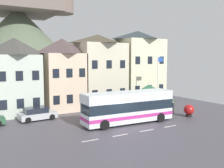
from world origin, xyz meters
TOP-DOWN VIEW (x-y plane):
  - ground_plane at (0.00, -0.00)m, footprint 40.00×60.00m
  - townhouse_01 at (-7.96, 11.59)m, footprint 5.47×5.25m
  - townhouse_02 at (-1.98, 11.52)m, footprint 5.18×5.10m
  - townhouse_03 at (3.72, 12.27)m, footprint 6.49×6.61m
  - townhouse_04 at (10.73, 12.09)m, footprint 6.74×6.25m
  - hilltop_castle at (-3.68, 30.81)m, footprint 32.36×32.36m
  - transit_bus at (1.53, 1.02)m, footprint 10.13×2.98m
  - bus_shelter at (6.96, 4.44)m, footprint 3.60×3.60m
  - parked_car_00 at (-6.51, 7.36)m, footprint 4.18×2.21m
  - parked_car_01 at (11.29, 7.15)m, footprint 4.04×2.34m
  - parked_car_02 at (6.66, 6.23)m, footprint 4.37×2.00m
  - pedestrian_00 at (8.93, 2.11)m, footprint 0.32×0.32m
  - pedestrian_01 at (5.76, 3.30)m, footprint 0.35×0.35m
  - pedestrian_02 at (7.16, 2.86)m, footprint 0.34×0.37m
  - public_bench at (6.74, 6.87)m, footprint 1.78×0.48m
  - flagpole at (8.88, 4.93)m, footprint 0.95×0.10m
  - harbour_buoy at (9.40, -0.11)m, footprint 1.21×1.21m

SIDE VIEW (x-z plane):
  - ground_plane at x=0.00m, z-range -0.06..0.00m
  - public_bench at x=6.74m, z-range 0.04..0.91m
  - parked_car_02 at x=6.66m, z-range -0.01..1.29m
  - parked_car_01 at x=11.29m, z-range -0.02..1.32m
  - parked_car_00 at x=-6.51m, z-range -0.02..1.42m
  - harbour_buoy at x=9.40m, z-range 0.07..1.54m
  - pedestrian_02 at x=7.16m, z-range 0.08..1.61m
  - pedestrian_01 at x=5.76m, z-range 0.15..1.67m
  - pedestrian_00 at x=8.93m, z-range 0.14..1.68m
  - transit_bus at x=1.53m, z-range 0.01..3.39m
  - bus_shelter at x=6.96m, z-range 1.18..4.75m
  - flagpole at x=8.88m, z-range 0.56..7.66m
  - townhouse_01 at x=-7.96m, z-range 0.00..9.37m
  - townhouse_02 at x=-1.98m, z-range 0.00..9.50m
  - townhouse_03 at x=3.72m, z-range 0.00..10.32m
  - townhouse_04 at x=10.73m, z-range 0.00..11.18m
  - hilltop_castle at x=-3.68m, z-range -3.72..22.35m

